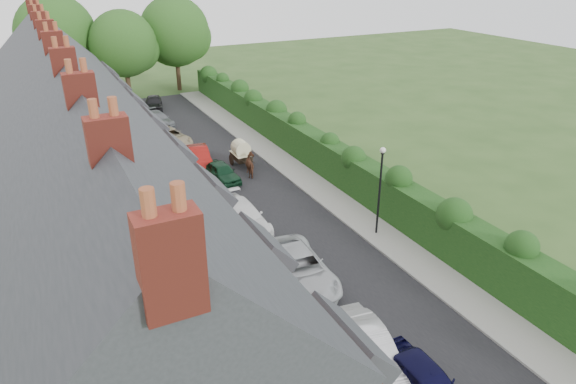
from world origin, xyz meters
The scene contains 24 objects.
ground centered at (0.00, 0.00, 0.00)m, with size 140.00×140.00×0.00m, color #2D4C1E.
road centered at (-0.50, 11.00, 0.01)m, with size 6.00×58.00×0.02m, color black.
pavement_hedge_side centered at (3.60, 11.00, 0.06)m, with size 2.20×58.00×0.12m, color gray.
pavement_house_side centered at (-4.35, 11.00, 0.06)m, with size 1.70×58.00×0.12m, color gray.
kerb_hedge_side centered at (2.55, 11.00, 0.07)m, with size 0.18×58.00×0.13m, color gray.
kerb_house_side centered at (-3.55, 11.00, 0.07)m, with size 0.18×58.00×0.13m, color gray.
hedge centered at (5.40, 11.00, 1.60)m, with size 2.10×58.00×2.85m.
terrace_row centered at (-10.87, 9.98, 4.47)m, with size 9.05×40.50×11.50m.
garden_wall_row centered at (-5.35, 10.00, 0.46)m, with size 0.35×40.35×1.10m.
lamppost centered at (3.40, 4.00, 3.30)m, with size 0.32×0.32×5.16m.
tree_far_left centered at (-2.65, 40.08, 5.71)m, with size 7.14×6.80×9.29m.
tree_far_right centered at (3.39, 42.08, 6.31)m, with size 7.98×7.60×10.31m.
tree_far_back centered at (-8.59, 43.08, 6.62)m, with size 8.40×8.00×10.82m.
car_navy centered at (-2.01, -6.34, 0.72)m, with size 1.70×4.23×1.44m, color black.
car_silver_a centered at (-3.00, -4.20, 0.80)m, with size 1.70×4.87×1.61m, color #B3B3B8.
car_silver_b centered at (-2.62, 1.88, 0.78)m, with size 2.57×5.58×1.55m, color #B9BDC1.
car_white centered at (-3.00, 8.03, 0.74)m, with size 2.08×5.12×1.49m, color white.
car_green centered at (-1.70, 14.97, 0.64)m, with size 1.51×3.76×1.28m, color #0F321C.
car_red centered at (-2.35, 18.20, 0.73)m, with size 1.54×4.43×1.46m, color maroon.
car_beige centered at (-3.00, 23.80, 0.68)m, with size 2.25×4.89×1.36m, color tan.
car_grey centered at (-2.58, 29.40, 0.63)m, with size 1.78×4.37×1.27m, color slate.
car_black centered at (-1.60, 35.00, 0.70)m, with size 1.64×4.09×1.39m, color black.
horse centered at (0.53, 14.94, 0.76)m, with size 0.82×1.81×1.52m, color #512E1D.
horse_cart centered at (0.53, 16.89, 1.14)m, with size 1.25×2.76×1.99m.
Camera 1 is at (-12.26, -16.13, 14.21)m, focal length 32.00 mm.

